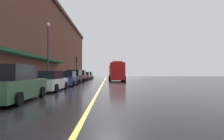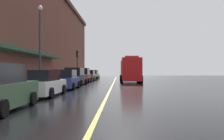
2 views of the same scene
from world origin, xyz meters
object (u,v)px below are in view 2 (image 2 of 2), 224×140
Objects in this scene: street_lamp_left at (40,37)px; parked_car_6 at (89,76)px; parked_car_3 at (65,80)px; parking_meter_4 at (86,74)px; parking_meter_1 at (84,74)px; traffic_light_near at (77,60)px; fire_truck at (130,70)px; parked_car_7 at (93,75)px; parked_car_2 at (42,84)px; parking_meter_3 at (84,74)px; parked_car_4 at (75,77)px; parked_car_5 at (83,76)px; parking_meter_0 at (66,75)px.

parked_car_6 is at bearing 83.64° from street_lamp_left.
parking_meter_4 is at bearing 3.42° from parked_car_3.
parking_meter_4 is at bearing 90.00° from parking_meter_1.
traffic_light_near is at bearing 87.49° from street_lamp_left.
fire_truck reaches higher than parked_car_6.
parked_car_7 is 24.62m from street_lamp_left.
parked_car_3 is at bearing -178.43° from parked_car_7.
parked_car_6 is (0.04, 23.52, 0.01)m from parked_car_2.
traffic_light_near is (-1.29, 20.81, 2.39)m from parked_car_2.
parking_meter_4 is at bearing 90.00° from parking_meter_3.
parked_car_4 is 11.88m from parked_car_6.
street_lamp_left reaches higher than fire_truck.
parked_car_7 is at bearing 1.07° from parked_car_6.
traffic_light_near reaches higher than parking_meter_1.
parked_car_2 is at bearing -178.69° from parked_car_7.
fire_truck is 5.94× the size of parking_meter_4.
parked_car_6 is 0.71× the size of street_lamp_left.
parked_car_2 is 0.67× the size of street_lamp_left.
parked_car_7 is at bearing 81.82° from traffic_light_near.
parking_meter_3 is (-7.60, 9.46, -0.57)m from fire_truck.
parked_car_5 is 11.18m from parking_meter_1.
parking_meter_4 is at bearing 88.60° from street_lamp_left.
street_lamp_left is (-1.95, 5.70, 3.64)m from parked_car_2.
parking_meter_1 and parking_meter_4 have the same top height.
parked_car_2 is 29.97m from parked_car_7.
parking_meter_0 is 14.53m from parking_meter_3.
parking_meter_0 is at bearing 7.13° from parked_car_2.
parking_meter_1 is 1.78m from parking_meter_4.
traffic_light_near is at bearing 173.18° from parked_car_7.
parking_meter_3 is at bearing 3.75° from parked_car_3.
parked_car_3 is 15.10m from traffic_light_near.
parked_car_5 is 3.15× the size of parking_meter_1.
parking_meter_1 is at bearing 16.56° from parked_car_6.
parked_car_2 is 3.52× the size of parking_meter_3.
parked_car_3 is 7.79m from parking_meter_0.
parked_car_7 is 2.31m from parking_meter_3.
parking_meter_3 is (0.00, 14.53, 0.00)m from parking_meter_0.
parking_meter_1 is (-1.35, 28.50, 0.30)m from parked_car_2.
parked_car_5 is 0.97× the size of traffic_light_near.
parked_car_2 is at bearing -71.12° from street_lamp_left.
parked_car_7 is (0.04, 12.58, -0.09)m from parked_car_5.
parked_car_7 is 3.47× the size of parking_meter_1.
street_lamp_left reaches higher than parked_car_7.
parking_meter_4 is at bearing 90.00° from parking_meter_0.
parked_car_6 is 1.15× the size of traffic_light_near.
parked_car_4 is 9.53m from traffic_light_near.
parking_meter_3 is (-1.38, -1.84, 0.26)m from parked_car_7.
parked_car_3 reaches higher than parking_meter_3.
parked_car_2 is 1.12× the size of parked_car_3.
parked_car_2 reaches higher than parking_meter_0.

